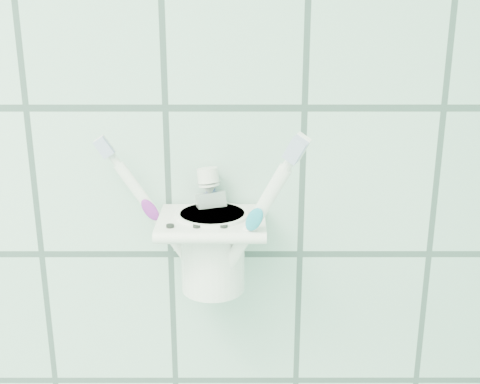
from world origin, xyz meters
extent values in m
cube|color=white|center=(0.65, 1.19, 1.30)|extent=(0.05, 0.02, 0.03)
cube|color=white|center=(0.65, 1.15, 1.31)|extent=(0.11, 0.09, 0.01)
cylinder|color=white|center=(0.65, 1.11, 1.31)|extent=(0.11, 0.01, 0.01)
cylinder|color=black|center=(0.61, 1.12, 1.32)|extent=(0.01, 0.01, 0.00)
cylinder|color=black|center=(0.64, 1.12, 1.32)|extent=(0.01, 0.01, 0.00)
cylinder|color=black|center=(0.67, 1.12, 1.32)|extent=(0.01, 0.01, 0.00)
cylinder|color=black|center=(0.70, 1.12, 1.32)|extent=(0.01, 0.01, 0.00)
cylinder|color=white|center=(0.66, 1.16, 1.27)|extent=(0.07, 0.07, 0.09)
cylinder|color=white|center=(0.66, 1.16, 1.31)|extent=(0.08, 0.08, 0.01)
cylinder|color=black|center=(0.66, 1.16, 1.32)|extent=(0.06, 0.06, 0.00)
cylinder|color=white|center=(0.64, 1.16, 1.32)|extent=(0.10, 0.02, 0.14)
cylinder|color=white|center=(0.64, 1.16, 1.40)|extent=(0.02, 0.01, 0.02)
cube|color=silver|center=(0.64, 1.16, 1.42)|extent=(0.02, 0.01, 0.02)
cube|color=white|center=(0.64, 1.16, 1.42)|extent=(0.02, 0.01, 0.03)
ellipsoid|color=purple|center=(0.64, 1.16, 1.33)|extent=(0.03, 0.01, 0.03)
cylinder|color=white|center=(0.66, 1.17, 1.32)|extent=(0.03, 0.07, 0.16)
cylinder|color=white|center=(0.66, 1.17, 1.42)|extent=(0.01, 0.02, 0.03)
cube|color=silver|center=(0.66, 1.16, 1.43)|extent=(0.02, 0.02, 0.03)
cube|color=white|center=(0.66, 1.17, 1.43)|extent=(0.02, 0.01, 0.03)
ellipsoid|color=#1E38A5|center=(0.66, 1.17, 1.34)|extent=(0.02, 0.02, 0.03)
cylinder|color=white|center=(0.66, 1.14, 1.32)|extent=(0.08, 0.08, 0.16)
cylinder|color=white|center=(0.66, 1.14, 1.42)|extent=(0.02, 0.02, 0.03)
cube|color=silver|center=(0.66, 1.14, 1.44)|extent=(0.02, 0.02, 0.03)
cube|color=white|center=(0.66, 1.15, 1.44)|extent=(0.02, 0.02, 0.03)
ellipsoid|color=teal|center=(0.66, 1.14, 1.35)|extent=(0.03, 0.02, 0.03)
cube|color=silver|center=(0.66, 1.17, 1.29)|extent=(0.04, 0.03, 0.10)
cube|color=silver|center=(0.66, 1.17, 1.24)|extent=(0.04, 0.02, 0.01)
cone|color=silver|center=(0.66, 1.17, 1.34)|extent=(0.04, 0.04, 0.02)
cylinder|color=white|center=(0.66, 1.17, 1.35)|extent=(0.03, 0.03, 0.02)
camera|label=1|loc=(0.68, 0.55, 1.53)|focal=45.00mm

